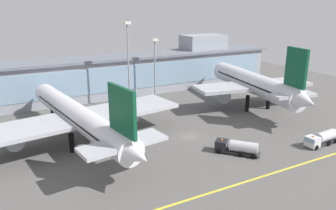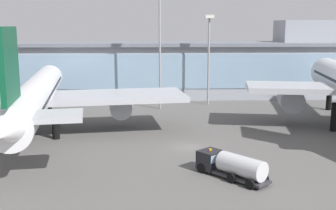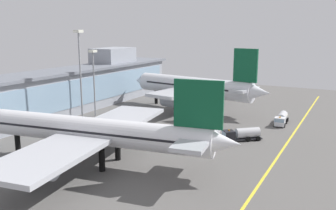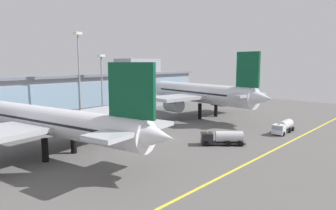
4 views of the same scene
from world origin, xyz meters
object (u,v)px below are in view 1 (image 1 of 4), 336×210
baggage_tug_near (321,138)px  fuel_tanker_truck (236,147)px  airliner_near_left (78,117)px  airliner_near_right (254,84)px  apron_light_mast_centre (128,53)px  apron_light_mast_east (155,59)px

baggage_tug_near → fuel_tanker_truck: bearing=-18.7°
airliner_near_left → fuel_tanker_truck: (26.98, -20.33, -4.68)m
airliner_near_right → fuel_tanker_truck: airliner_near_right is taller
apron_light_mast_centre → airliner_near_right: bearing=-28.8°
airliner_near_left → fuel_tanker_truck: airliner_near_left is taller
airliner_near_right → apron_light_mast_centre: (-32.07, 17.66, 8.92)m
airliner_near_left → apron_light_mast_east: apron_light_mast_east is taller
apron_light_mast_east → airliner_near_right: bearing=-45.8°
airliner_near_right → airliner_near_left: bearing=102.3°
fuel_tanker_truck → baggage_tug_near: 20.05m
baggage_tug_near → apron_light_mast_centre: size_ratio=0.37×
airliner_near_right → fuel_tanker_truck: 34.39m
baggage_tug_near → airliner_near_right: bearing=-104.6°
airliner_near_right → fuel_tanker_truck: size_ratio=5.89×
baggage_tug_near → apron_light_mast_east: (-15.83, 50.31, 11.51)m
airliner_near_left → baggage_tug_near: (46.30, -25.65, -4.68)m
airliner_near_left → apron_light_mast_centre: bearing=-52.5°
airliner_near_left → apron_light_mast_centre: apron_light_mast_centre is taller
airliner_near_right → baggage_tug_near: (-5.66, -28.25, -5.74)m
airliner_near_left → baggage_tug_near: bearing=-127.1°
airliner_near_left → airliner_near_right: airliner_near_right is taller
airliner_near_right → apron_light_mast_east: airliner_near_right is taller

